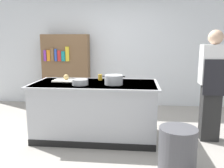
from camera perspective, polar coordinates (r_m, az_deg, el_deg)
ground_plane at (r=4.02m, az=-3.93°, el=-12.46°), size 10.00×10.00×0.00m
back_wall at (r=5.78m, az=-0.54°, el=9.84°), size 6.40×0.12×3.00m
counter_island at (r=3.86m, az=-4.02°, el=-6.09°), size 1.98×0.98×0.90m
cutting_board at (r=3.99m, az=-11.07°, el=0.82°), size 0.40×0.28×0.02m
onion at (r=4.00m, az=-10.97°, el=1.64°), size 0.09×0.09×0.09m
stock_pot at (r=3.61m, az=0.41°, el=1.02°), size 0.34×0.28×0.15m
mixing_bowl at (r=3.60m, az=-7.69°, el=0.45°), size 0.24×0.24×0.09m
juice_cup at (r=4.00m, az=-2.87°, el=1.63°), size 0.07×0.07×0.10m
trash_bin at (r=3.04m, az=15.45°, el=-15.04°), size 0.45×0.45×0.55m
person_chef at (r=3.95m, az=22.96°, el=0.14°), size 0.38×0.25×1.72m
bookshelf at (r=5.74m, az=-10.95°, el=3.16°), size 1.10×0.31×1.70m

